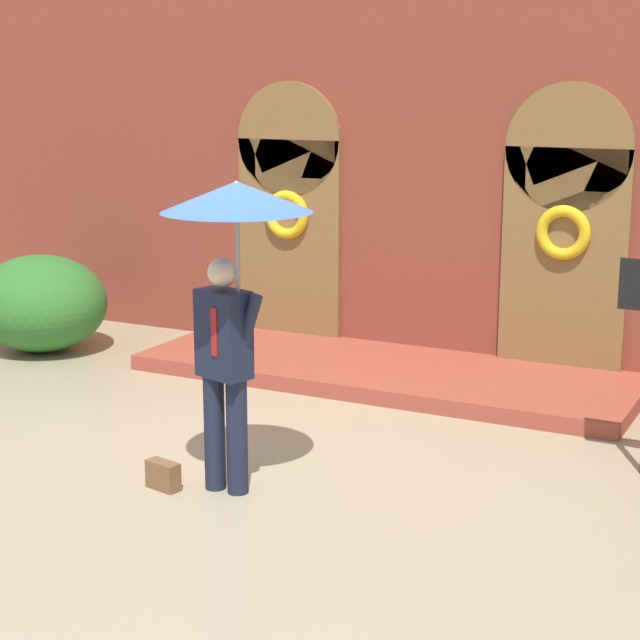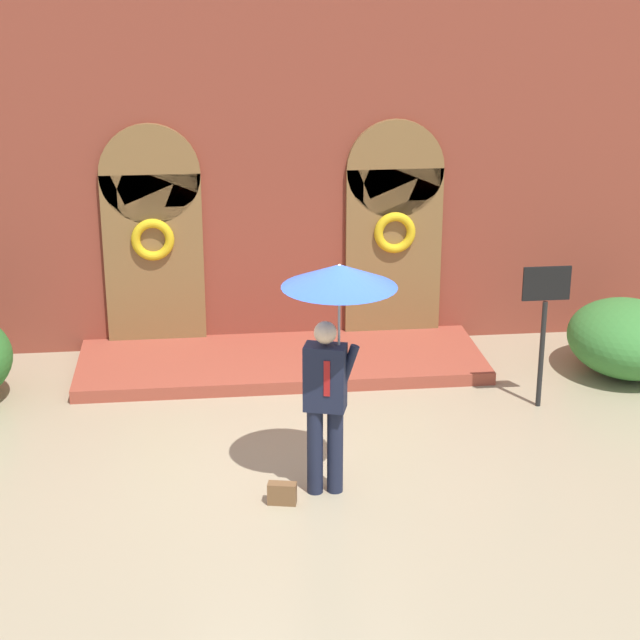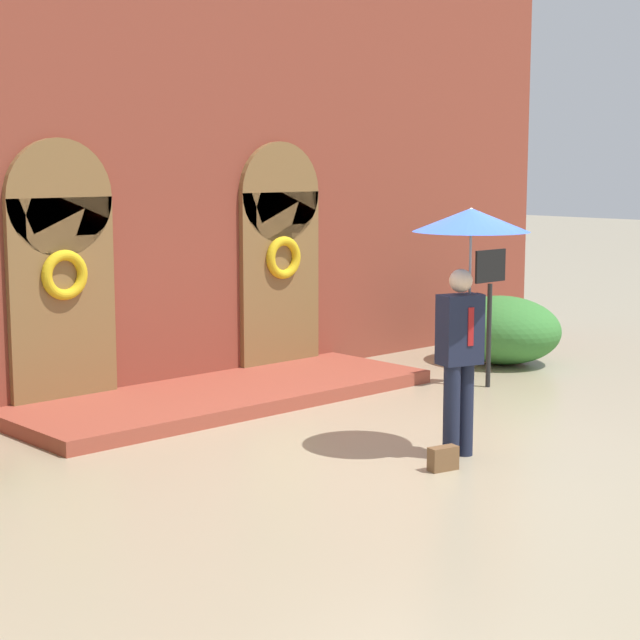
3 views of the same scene
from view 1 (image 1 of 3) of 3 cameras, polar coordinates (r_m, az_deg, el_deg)
name	(u,v)px [view 1 (image 1 of 3)]	position (r m, az deg, el deg)	size (l,w,h in m)	color
ground_plane	(231,473)	(8.64, -4.77, -8.12)	(80.00, 80.00, 0.00)	tan
building_facade	(429,116)	(11.81, 5.85, 10.77)	(14.00, 2.30, 5.60)	brown
person_with_umbrella	(233,243)	(7.74, -4.64, 4.10)	(1.10, 1.10, 2.36)	#191E33
handbag	(163,475)	(8.34, -8.37, -8.20)	(0.28, 0.12, 0.22)	brown
shrub_left	(41,303)	(12.67, -14.67, 0.87)	(1.54, 1.45, 1.11)	#2D6B28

